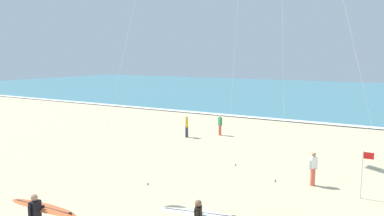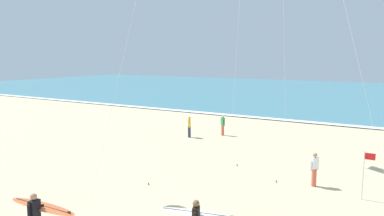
{
  "view_description": "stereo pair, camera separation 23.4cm",
  "coord_description": "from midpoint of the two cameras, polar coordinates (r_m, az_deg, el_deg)",
  "views": [
    {
      "loc": [
        6.33,
        -6.56,
        5.98
      ],
      "look_at": [
        -0.87,
        6.04,
        3.93
      ],
      "focal_mm": 33.91,
      "sensor_mm": 36.0,
      "label": 1
    },
    {
      "loc": [
        6.53,
        -6.44,
        5.98
      ],
      "look_at": [
        -0.87,
        6.04,
        3.93
      ],
      "focal_mm": 33.91,
      "sensor_mm": 36.0,
      "label": 2
    }
  ],
  "objects": [
    {
      "name": "shoreline_foam",
      "position": [
        34.65,
        18.63,
        -2.18
      ],
      "size": [
        160.0,
        1.06,
        0.01
      ],
      "primitive_type": "cube",
      "color": "white",
      "rests_on": "ocean_water"
    },
    {
      "name": "ocean_water",
      "position": [
        63.84,
        23.85,
        2.02
      ],
      "size": [
        160.0,
        60.0,
        0.08
      ],
      "primitive_type": "cube",
      "color": "teal",
      "rests_on": "ground"
    },
    {
      "name": "bystander_green_top",
      "position": [
        27.88,
        4.19,
        -2.66
      ],
      "size": [
        0.44,
        0.32,
        1.59
      ],
      "color": "#D8593F",
      "rests_on": "ground"
    },
    {
      "name": "bystander_yellow_top",
      "position": [
        27.1,
        -1.09,
        -2.95
      ],
      "size": [
        0.33,
        0.43,
        1.59
      ],
      "color": "#2D334C",
      "rests_on": "ground"
    },
    {
      "name": "bystander_white_top",
      "position": [
        17.99,
        18.15,
        -9.06
      ],
      "size": [
        0.34,
        0.41,
        1.59
      ],
      "color": "#D8593F",
      "rests_on": "ground"
    },
    {
      "name": "surfer_trailing",
      "position": [
        13.09,
        -23.32,
        -14.74
      ],
      "size": [
        2.58,
        1.13,
        1.71
      ],
      "color": "black",
      "rests_on": "ground"
    },
    {
      "name": "lifeguard_flag",
      "position": [
        17.01,
        25.0,
        -8.81
      ],
      "size": [
        0.45,
        0.05,
        2.1
      ],
      "color": "silver",
      "rests_on": "ground"
    }
  ]
}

